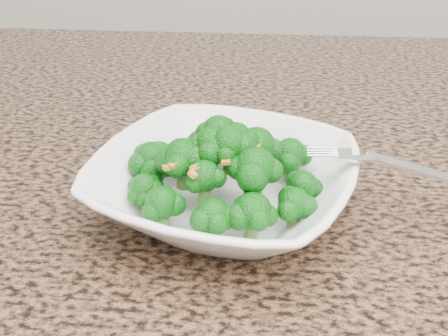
# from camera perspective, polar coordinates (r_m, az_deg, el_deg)

# --- Properties ---
(granite_counter) EXTENTS (1.64, 1.04, 0.03)m
(granite_counter) POSITION_cam_1_polar(r_m,az_deg,el_deg) (0.66, 10.16, -0.70)
(granite_counter) COLOR brown
(granite_counter) RESTS_ON cabinet
(bowl) EXTENTS (0.31, 0.31, 0.06)m
(bowl) POSITION_cam_1_polar(r_m,az_deg,el_deg) (0.54, 0.00, -1.80)
(bowl) COLOR white
(bowl) RESTS_ON granite_counter
(broccoli_pile) EXTENTS (0.22, 0.22, 0.06)m
(broccoli_pile) POSITION_cam_1_polar(r_m,az_deg,el_deg) (0.51, 0.00, 4.12)
(broccoli_pile) COLOR #0A5C0C
(broccoli_pile) RESTS_ON bowl
(garlic_topping) EXTENTS (0.13, 0.13, 0.01)m
(garlic_topping) POSITION_cam_1_polar(r_m,az_deg,el_deg) (0.50, 0.00, 7.70)
(garlic_topping) COLOR #B6802C
(garlic_topping) RESTS_ON broccoli_pile
(fork) EXTENTS (0.18, 0.05, 0.01)m
(fork) POSITION_cam_1_polar(r_m,az_deg,el_deg) (0.53, 14.25, 0.87)
(fork) COLOR silver
(fork) RESTS_ON bowl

